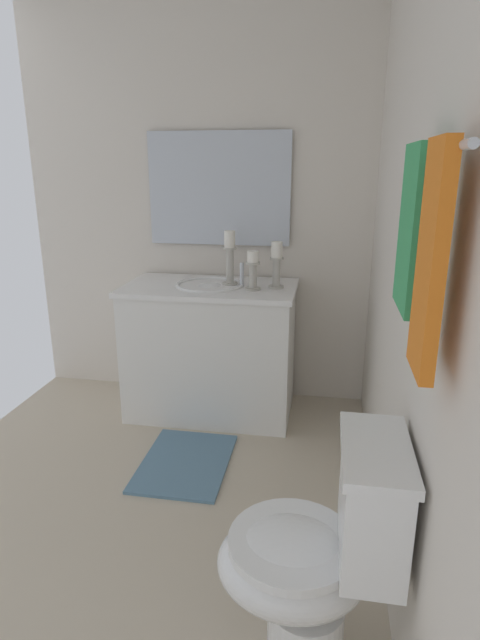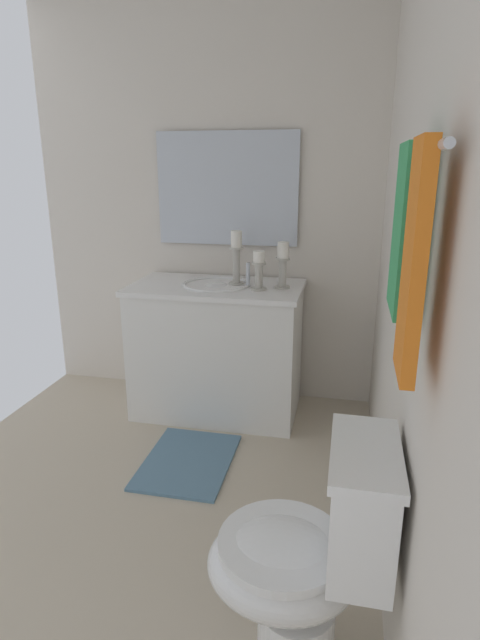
% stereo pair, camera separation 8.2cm
% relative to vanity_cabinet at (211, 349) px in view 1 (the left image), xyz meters
% --- Properties ---
extents(floor, '(3.09, 2.20, 0.02)m').
position_rel_vanity_cabinet_xyz_m(floor, '(1.22, -0.14, -0.41)').
color(floor, beige).
rests_on(floor, ground).
extents(wall_back, '(3.09, 0.04, 2.45)m').
position_rel_vanity_cabinet_xyz_m(wall_back, '(1.22, 0.96, 0.82)').
color(wall_back, silver).
rests_on(wall_back, ground).
extents(wall_left, '(0.04, 2.20, 2.45)m').
position_rel_vanity_cabinet_xyz_m(wall_left, '(-0.32, -0.14, 0.82)').
color(wall_left, silver).
rests_on(wall_left, ground).
extents(vanity_cabinet, '(0.58, 1.02, 0.81)m').
position_rel_vanity_cabinet_xyz_m(vanity_cabinet, '(0.00, 0.00, 0.00)').
color(vanity_cabinet, white).
rests_on(vanity_cabinet, ground).
extents(sink_basin, '(0.40, 0.40, 0.24)m').
position_rel_vanity_cabinet_xyz_m(sink_basin, '(0.00, 0.00, 0.36)').
color(sink_basin, white).
rests_on(sink_basin, vanity_cabinet).
extents(mirror, '(0.02, 0.88, 0.67)m').
position_rel_vanity_cabinet_xyz_m(mirror, '(-0.28, 0.00, 0.94)').
color(mirror, silver).
extents(candle_holder_tall, '(0.09, 0.09, 0.27)m').
position_rel_vanity_cabinet_xyz_m(candle_holder_tall, '(-0.00, 0.39, 0.54)').
color(candle_holder_tall, '#B7B2A5').
rests_on(candle_holder_tall, vanity_cabinet).
extents(candle_holder_short, '(0.09, 0.09, 0.22)m').
position_rel_vanity_cabinet_xyz_m(candle_holder_short, '(0.07, 0.26, 0.52)').
color(candle_holder_short, '#B7B2A5').
rests_on(candle_holder_short, vanity_cabinet).
extents(candle_holder_mid, '(0.09, 0.09, 0.32)m').
position_rel_vanity_cabinet_xyz_m(candle_holder_mid, '(-0.05, 0.11, 0.57)').
color(candle_holder_mid, '#B7B2A5').
rests_on(candle_holder_mid, vanity_cabinet).
extents(toilet, '(0.39, 0.54, 0.75)m').
position_rel_vanity_cabinet_xyz_m(toilet, '(1.58, 0.68, -0.04)').
color(toilet, white).
rests_on(toilet, ground).
extents(towel_bar, '(0.60, 0.02, 0.02)m').
position_rel_vanity_cabinet_xyz_m(towel_bar, '(1.61, 0.90, 1.11)').
color(towel_bar, silver).
extents(towel_near_vanity, '(0.25, 0.03, 0.43)m').
position_rel_vanity_cabinet_xyz_m(towel_near_vanity, '(1.46, 0.88, 0.92)').
color(towel_near_vanity, '#389E59').
rests_on(towel_near_vanity, towel_bar).
extents(towel_center, '(0.18, 0.03, 0.49)m').
position_rel_vanity_cabinet_xyz_m(towel_center, '(1.76, 0.88, 0.89)').
color(towel_center, orange).
rests_on(towel_center, towel_bar).
extents(bath_mat, '(0.60, 0.44, 0.02)m').
position_rel_vanity_cabinet_xyz_m(bath_mat, '(0.62, 0.00, -0.40)').
color(bath_mat, slate).
rests_on(bath_mat, ground).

